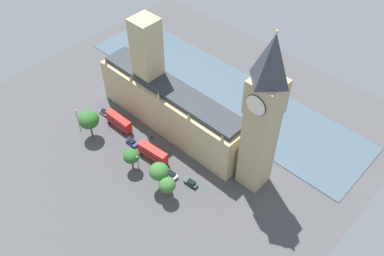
# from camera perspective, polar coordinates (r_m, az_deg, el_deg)

# --- Properties ---
(ground_plane) EXTENTS (126.77, 126.77, 0.00)m
(ground_plane) POSITION_cam_1_polar(r_m,az_deg,el_deg) (141.58, -3.19, -0.13)
(ground_plane) COLOR #4C4C4F
(river_thames) EXTENTS (28.71, 114.09, 0.25)m
(river_thames) POSITION_cam_1_polar(r_m,az_deg,el_deg) (155.92, 3.86, 5.06)
(river_thames) COLOR #475B6B
(river_thames) RESTS_ON ground
(parliament_building) EXTENTS (12.02, 56.77, 36.96)m
(parliament_building) POSITION_cam_1_polar(r_m,az_deg,el_deg) (136.47, -3.23, 3.57)
(parliament_building) COLOR tan
(parliament_building) RESTS_ON ground
(clock_tower) EXTENTS (8.46, 8.46, 52.08)m
(clock_tower) POSITION_cam_1_polar(r_m,az_deg,el_deg) (108.86, 9.64, 1.78)
(clock_tower) COLOR tan
(clock_tower) RESTS_ON ground
(car_silver_corner) EXTENTS (1.80, 4.17, 1.74)m
(car_silver_corner) POSITION_cam_1_polar(r_m,az_deg,el_deg) (149.05, -11.83, 2.10)
(car_silver_corner) COLOR #B7B7BC
(car_silver_corner) RESTS_ON ground
(double_decker_bus_near_tower) EXTENTS (2.72, 10.52, 4.75)m
(double_decker_bus_near_tower) POSITION_cam_1_polar(r_m,az_deg,el_deg) (142.27, -9.93, 0.88)
(double_decker_bus_near_tower) COLOR red
(double_decker_bus_near_tower) RESTS_ON ground
(car_blue_leading) EXTENTS (1.98, 4.38, 1.74)m
(car_blue_leading) POSITION_cam_1_polar(r_m,az_deg,el_deg) (137.38, -8.21, -1.92)
(car_blue_leading) COLOR navy
(car_blue_leading) RESTS_ON ground
(double_decker_bus_kerbside) EXTENTS (3.49, 10.69, 4.75)m
(double_decker_bus_kerbside) POSITION_cam_1_polar(r_m,az_deg,el_deg) (131.10, -5.37, -3.43)
(double_decker_bus_kerbside) COLOR red
(double_decker_bus_kerbside) RESTS_ON ground
(car_white_opposite_hall) EXTENTS (2.08, 4.67, 1.74)m
(car_white_opposite_hall) POSITION_cam_1_polar(r_m,az_deg,el_deg) (127.64, -2.88, -6.29)
(car_white_opposite_hall) COLOR silver
(car_white_opposite_hall) RESTS_ON ground
(car_dark_green_trailing) EXTENTS (2.06, 4.43, 1.74)m
(car_dark_green_trailing) POSITION_cam_1_polar(r_m,az_deg,el_deg) (125.47, -0.13, -7.49)
(car_dark_green_trailing) COLOR #19472D
(car_dark_green_trailing) RESTS_ON ground
(pedestrian_by_river_gate) EXTENTS (0.56, 0.45, 1.58)m
(pedestrian_by_river_gate) POSITION_cam_1_polar(r_m,az_deg,el_deg) (138.48, -5.50, -1.20)
(pedestrian_by_river_gate) COLOR black
(pedestrian_by_river_gate) RESTS_ON ground
(pedestrian_under_trees) EXTENTS (0.43, 0.54, 1.54)m
(pedestrian_under_trees) POSITION_cam_1_polar(r_m,az_deg,el_deg) (146.66, -9.27, 1.59)
(pedestrian_under_trees) COLOR black
(pedestrian_under_trees) RESTS_ON ground
(pedestrian_midblock) EXTENTS (0.67, 0.64, 1.61)m
(pedestrian_midblock) POSITION_cam_1_polar(r_m,az_deg,el_deg) (148.93, -10.24, 2.27)
(pedestrian_midblock) COLOR gray
(pedestrian_midblock) RESTS_ON ground
(plane_tree_far_end) EXTENTS (4.92, 4.92, 7.94)m
(plane_tree_far_end) POSITION_cam_1_polar(r_m,az_deg,el_deg) (119.07, -3.42, -7.76)
(plane_tree_far_end) COLOR brown
(plane_tree_far_end) RESTS_ON ground
(plane_tree_slot_10) EXTENTS (4.95, 4.95, 7.89)m
(plane_tree_slot_10) POSITION_cam_1_polar(r_m,az_deg,el_deg) (126.90, -8.27, -3.84)
(plane_tree_slot_10) COLOR brown
(plane_tree_slot_10) RESTS_ON ground
(plane_tree_slot_11) EXTENTS (6.61, 6.61, 10.12)m
(plane_tree_slot_11) POSITION_cam_1_polar(r_m,az_deg,el_deg) (138.07, -13.88, 1.08)
(plane_tree_slot_11) COLOR brown
(plane_tree_slot_11) RESTS_ON ground
(plane_tree_slot_12) EXTENTS (5.72, 5.72, 9.83)m
(plane_tree_slot_12) POSITION_cam_1_polar(r_m,az_deg,el_deg) (120.22, -4.52, -5.92)
(plane_tree_slot_12) COLOR brown
(plane_tree_slot_12) RESTS_ON ground
(street_lamp_slot_13) EXTENTS (0.56, 0.56, 6.71)m
(street_lamp_slot_13) POSITION_cam_1_polar(r_m,az_deg,el_deg) (144.95, -15.45, 1.81)
(street_lamp_slot_13) COLOR black
(street_lamp_slot_13) RESTS_ON ground
(street_lamp_slot_14) EXTENTS (0.56, 0.56, 7.02)m
(street_lamp_slot_14) POSITION_cam_1_polar(r_m,az_deg,el_deg) (126.60, -7.39, -4.50)
(street_lamp_slot_14) COLOR black
(street_lamp_slot_14) RESTS_ON ground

